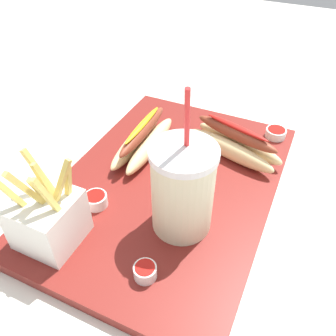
{
  "coord_description": "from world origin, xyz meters",
  "views": [
    {
      "loc": [
        -0.4,
        -0.18,
        0.43
      ],
      "look_at": [
        0.0,
        0.0,
        0.05
      ],
      "focal_mm": 37.36,
      "sensor_mm": 36.0,
      "label": 1
    }
  ],
  "objects_px": {
    "ketchup_cup_2": "(145,271)",
    "hot_dog_2": "(235,143)",
    "soda_cup": "(183,189)",
    "hot_dog_1": "(143,140)",
    "ketchup_cup_3": "(276,133)",
    "ketchup_cup_1": "(96,200)",
    "fries_basket": "(47,218)"
  },
  "relations": [
    {
      "from": "hot_dog_1",
      "to": "hot_dog_2",
      "type": "xyz_separation_m",
      "value": [
        0.06,
        -0.16,
        0.0
      ]
    },
    {
      "from": "hot_dog_2",
      "to": "ketchup_cup_3",
      "type": "distance_m",
      "value": 0.11
    },
    {
      "from": "ketchup_cup_1",
      "to": "ketchup_cup_2",
      "type": "relative_size",
      "value": 1.17
    },
    {
      "from": "hot_dog_2",
      "to": "ketchup_cup_1",
      "type": "relative_size",
      "value": 5.25
    },
    {
      "from": "fries_basket",
      "to": "soda_cup",
      "type": "bearing_deg",
      "value": -56.78
    },
    {
      "from": "ketchup_cup_3",
      "to": "ketchup_cup_2",
      "type": "bearing_deg",
      "value": 166.99
    },
    {
      "from": "ketchup_cup_3",
      "to": "soda_cup",
      "type": "bearing_deg",
      "value": 163.85
    },
    {
      "from": "hot_dog_1",
      "to": "hot_dog_2",
      "type": "bearing_deg",
      "value": -69.82
    },
    {
      "from": "hot_dog_2",
      "to": "ketchup_cup_2",
      "type": "bearing_deg",
      "value": 174.39
    },
    {
      "from": "ketchup_cup_1",
      "to": "ketchup_cup_3",
      "type": "xyz_separation_m",
      "value": [
        0.3,
        -0.22,
        -0.0
      ]
    },
    {
      "from": "soda_cup",
      "to": "hot_dog_1",
      "type": "distance_m",
      "value": 0.2
    },
    {
      "from": "hot_dog_2",
      "to": "ketchup_cup_2",
      "type": "xyz_separation_m",
      "value": [
        -0.3,
        0.03,
        -0.01
      ]
    },
    {
      "from": "fries_basket",
      "to": "ketchup_cup_1",
      "type": "relative_size",
      "value": 4.08
    },
    {
      "from": "soda_cup",
      "to": "hot_dog_1",
      "type": "bearing_deg",
      "value": 44.95
    },
    {
      "from": "fries_basket",
      "to": "hot_dog_1",
      "type": "height_order",
      "value": "fries_basket"
    },
    {
      "from": "ketchup_cup_2",
      "to": "hot_dog_2",
      "type": "bearing_deg",
      "value": -5.61
    },
    {
      "from": "hot_dog_1",
      "to": "hot_dog_2",
      "type": "distance_m",
      "value": 0.17
    },
    {
      "from": "soda_cup",
      "to": "ketchup_cup_1",
      "type": "height_order",
      "value": "soda_cup"
    },
    {
      "from": "soda_cup",
      "to": "ketchup_cup_2",
      "type": "relative_size",
      "value": 7.29
    },
    {
      "from": "soda_cup",
      "to": "hot_dog_1",
      "type": "height_order",
      "value": "soda_cup"
    },
    {
      "from": "fries_basket",
      "to": "hot_dog_2",
      "type": "bearing_deg",
      "value": -31.07
    },
    {
      "from": "hot_dog_1",
      "to": "soda_cup",
      "type": "bearing_deg",
      "value": -135.05
    },
    {
      "from": "ketchup_cup_1",
      "to": "ketchup_cup_2",
      "type": "distance_m",
      "value": 0.15
    },
    {
      "from": "fries_basket",
      "to": "hot_dog_2",
      "type": "height_order",
      "value": "fries_basket"
    },
    {
      "from": "fries_basket",
      "to": "hot_dog_1",
      "type": "xyz_separation_m",
      "value": [
        0.24,
        -0.02,
        -0.02
      ]
    },
    {
      "from": "fries_basket",
      "to": "hot_dog_2",
      "type": "xyz_separation_m",
      "value": [
        0.3,
        -0.18,
        -0.02
      ]
    },
    {
      "from": "hot_dog_1",
      "to": "ketchup_cup_1",
      "type": "distance_m",
      "value": 0.16
    },
    {
      "from": "fries_basket",
      "to": "ketchup_cup_1",
      "type": "distance_m",
      "value": 0.09
    },
    {
      "from": "hot_dog_2",
      "to": "fries_basket",
      "type": "bearing_deg",
      "value": 148.93
    },
    {
      "from": "hot_dog_2",
      "to": "soda_cup",
      "type": "bearing_deg",
      "value": 173.55
    },
    {
      "from": "soda_cup",
      "to": "fries_basket",
      "type": "relative_size",
      "value": 1.53
    },
    {
      "from": "hot_dog_2",
      "to": "hot_dog_1",
      "type": "bearing_deg",
      "value": 110.18
    }
  ]
}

